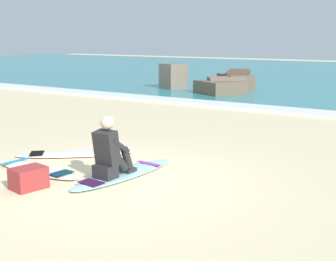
% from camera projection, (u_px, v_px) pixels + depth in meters
% --- Properties ---
extents(ground_plane, '(80.00, 80.00, 0.00)m').
position_uv_depth(ground_plane, '(117.00, 182.00, 7.25)').
color(ground_plane, beige).
extents(breaking_foam, '(80.00, 0.90, 0.11)m').
position_uv_depth(breaking_foam, '(292.00, 111.00, 13.75)').
color(breaking_foam, white).
rests_on(breaking_foam, ground).
extents(surfboard_main, '(0.67, 2.26, 0.08)m').
position_uv_depth(surfboard_main, '(124.00, 174.00, 7.55)').
color(surfboard_main, '#9ED1E5').
rests_on(surfboard_main, ground).
extents(surfer_seated, '(0.37, 0.70, 0.95)m').
position_uv_depth(surfer_seated, '(110.00, 153.00, 7.25)').
color(surfer_seated, '#232326').
rests_on(surfer_seated, surfboard_main).
extents(surfboard_spare_near, '(2.04, 0.65, 0.08)m').
position_uv_depth(surfboard_spare_near, '(36.00, 169.00, 7.85)').
color(surfboard_spare_near, '#EFE5C6').
rests_on(surfboard_spare_near, ground).
extents(surfboard_spare_far, '(1.97, 1.85, 0.08)m').
position_uv_depth(surfboard_spare_far, '(75.00, 154.00, 8.85)').
color(surfboard_spare_far, white).
rests_on(surfboard_spare_far, ground).
extents(rock_outcrop_distant, '(3.97, 3.82, 1.11)m').
position_uv_depth(rock_outcrop_distant, '(221.00, 83.00, 18.63)').
color(rock_outcrop_distant, brown).
rests_on(rock_outcrop_distant, ground).
extents(beach_bag, '(0.43, 0.53, 0.32)m').
position_uv_depth(beach_bag, '(29.00, 178.00, 6.90)').
color(beach_bag, maroon).
rests_on(beach_bag, ground).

